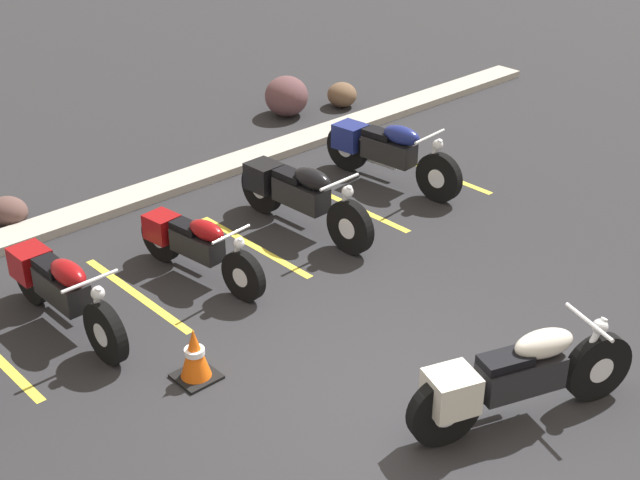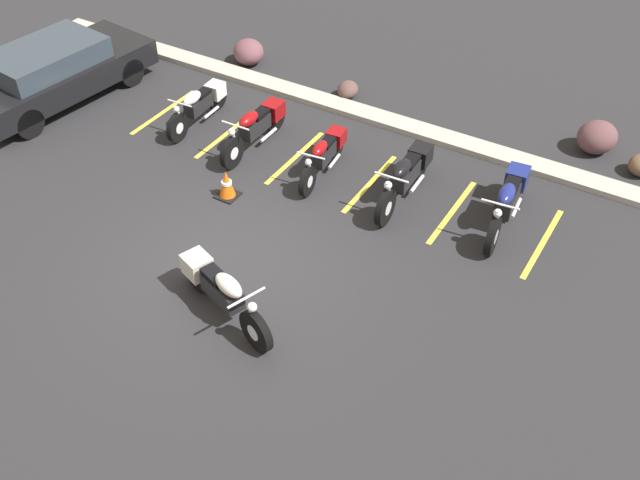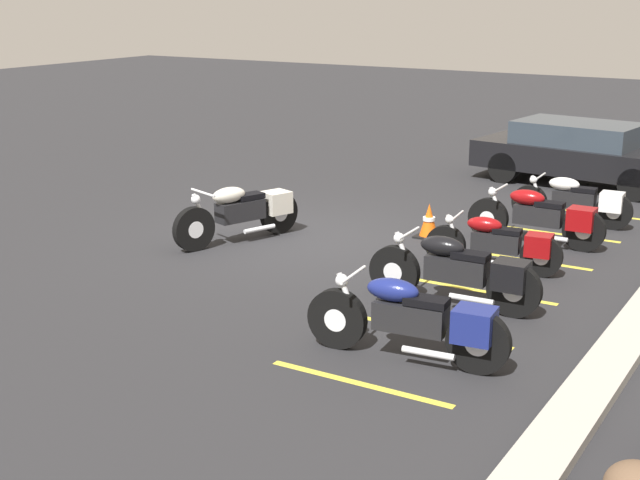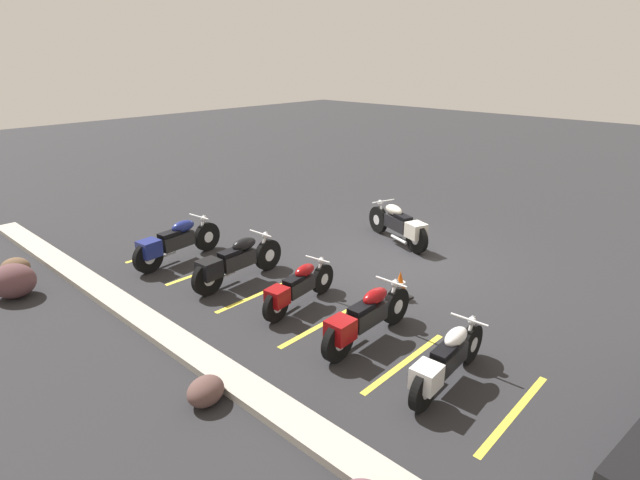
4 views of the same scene
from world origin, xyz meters
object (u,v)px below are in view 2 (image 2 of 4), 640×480
at_px(parked_bike_4, 508,199).
at_px(parked_bike_0, 200,104).
at_px(parked_bike_3, 407,174).
at_px(landscape_rock_0, 249,52).
at_px(landscape_rock_3, 348,90).
at_px(landscape_rock_2, 597,137).
at_px(traffic_cone, 227,185).
at_px(car_black, 54,71).
at_px(motorcycle_cream_featured, 220,290).
at_px(parked_bike_1, 257,126).
at_px(parked_bike_2, 325,153).

bearing_deg(parked_bike_4, parked_bike_0, -94.69).
xyz_separation_m(parked_bike_3, landscape_rock_0, (-5.53, 2.80, -0.19)).
relative_size(parked_bike_4, landscape_rock_3, 4.24).
distance_m(parked_bike_3, landscape_rock_2, 4.22).
relative_size(landscape_rock_0, traffic_cone, 1.42).
distance_m(parked_bike_0, landscape_rock_0, 2.77).
xyz_separation_m(car_black, landscape_rock_0, (2.67, 3.54, -0.38)).
height_order(motorcycle_cream_featured, car_black, car_black).
relative_size(parked_bike_1, parked_bike_3, 0.96).
height_order(motorcycle_cream_featured, parked_bike_3, motorcycle_cream_featured).
bearing_deg(parked_bike_2, landscape_rock_3, -166.47).
distance_m(motorcycle_cream_featured, car_black, 7.87).
bearing_deg(parked_bike_1, landscape_rock_3, 165.67).
bearing_deg(landscape_rock_0, landscape_rock_3, -3.72).
height_order(parked_bike_0, parked_bike_2, parked_bike_0).
bearing_deg(landscape_rock_0, traffic_cone, -59.38).
distance_m(parked_bike_3, landscape_rock_0, 6.20).
distance_m(parked_bike_4, traffic_cone, 5.11).
height_order(parked_bike_1, landscape_rock_2, parked_bike_1).
relative_size(parked_bike_1, parked_bike_2, 1.11).
relative_size(parked_bike_1, landscape_rock_0, 2.75).
bearing_deg(parked_bike_3, parked_bike_4, 94.96).
relative_size(parked_bike_1, landscape_rock_2, 2.70).
bearing_deg(parked_bike_2, landscape_rock_2, 121.27).
xyz_separation_m(parked_bike_2, landscape_rock_0, (-3.84, 2.91, -0.12)).
height_order(parked_bike_2, parked_bike_4, parked_bike_4).
relative_size(parked_bike_3, landscape_rock_0, 2.87).
distance_m(parked_bike_1, parked_bike_2, 1.65).
xyz_separation_m(parked_bike_0, traffic_cone, (2.03, -1.85, -0.17)).
xyz_separation_m(parked_bike_3, landscape_rock_2, (2.64, 3.29, -0.15)).
distance_m(car_black, landscape_rock_2, 11.57).
relative_size(parked_bike_3, landscape_rock_3, 4.20).
xyz_separation_m(motorcycle_cream_featured, landscape_rock_3, (-1.57, 6.82, -0.30)).
bearing_deg(car_black, parked_bike_2, -77.49).
xyz_separation_m(landscape_rock_3, traffic_cone, (-0.14, -4.35, 0.08)).
xyz_separation_m(parked_bike_0, parked_bike_1, (1.54, -0.13, 0.03)).
xyz_separation_m(parked_bike_2, car_black, (-6.51, -0.64, 0.26)).
distance_m(parked_bike_3, car_black, 8.24).
height_order(parked_bike_4, landscape_rock_0, parked_bike_4).
height_order(motorcycle_cream_featured, traffic_cone, motorcycle_cream_featured).
height_order(parked_bike_2, car_black, car_black).
relative_size(landscape_rock_0, landscape_rock_3, 1.46).
distance_m(parked_bike_1, parked_bike_4, 5.20).
bearing_deg(landscape_rock_0, parked_bike_0, -76.31).
bearing_deg(landscape_rock_0, parked_bike_1, -52.06).
bearing_deg(car_black, parked_bike_3, -77.88).
relative_size(parked_bike_3, landscape_rock_2, 2.82).
xyz_separation_m(motorcycle_cream_featured, parked_bike_0, (-3.74, 4.31, -0.06)).
bearing_deg(parked_bike_1, car_black, -82.26).
relative_size(landscape_rock_2, landscape_rock_3, 1.49).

